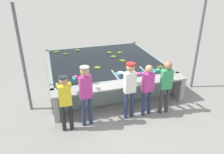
# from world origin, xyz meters

# --- Properties ---
(ground_plane) EXTENTS (80.00, 80.00, 0.00)m
(ground_plane) POSITION_xyz_m (0.00, 0.00, 0.00)
(ground_plane) COLOR gray
(ground_plane) RESTS_ON ground
(wash_tank) EXTENTS (4.24, 3.89, 0.83)m
(wash_tank) POSITION_xyz_m (0.00, 2.38, 0.41)
(wash_tank) COLOR gray
(wash_tank) RESTS_ON ground
(work_ledge) EXTENTS (4.24, 0.45, 0.83)m
(work_ledge) POSITION_xyz_m (0.00, 0.23, 0.59)
(work_ledge) COLOR #9E9E99
(work_ledge) RESTS_ON ground
(worker_0) EXTENTS (0.42, 0.72, 1.59)m
(worker_0) POSITION_xyz_m (-1.76, -0.34, 0.96)
(worker_0) COLOR #1E2328
(worker_0) RESTS_ON ground
(worker_1) EXTENTS (0.46, 0.74, 1.75)m
(worker_1) POSITION_xyz_m (-1.22, -0.26, 1.08)
(worker_1) COLOR navy
(worker_1) RESTS_ON ground
(worker_2) EXTENTS (0.43, 0.73, 1.71)m
(worker_2) POSITION_xyz_m (0.01, -0.29, 1.05)
(worker_2) COLOR navy
(worker_2) RESTS_ON ground
(worker_3) EXTENTS (0.46, 0.73, 1.59)m
(worker_3) POSITION_xyz_m (0.56, -0.28, 0.95)
(worker_3) COLOR navy
(worker_3) RESTS_ON ground
(worker_4) EXTENTS (0.45, 0.73, 1.65)m
(worker_4) POSITION_xyz_m (1.12, -0.34, 0.99)
(worker_4) COLOR #38383D
(worker_4) RESTS_ON ground
(banana_bunch_floating_0) EXTENTS (0.28, 0.28, 0.08)m
(banana_bunch_floating_0) POSITION_xyz_m (-0.42, 1.70, 0.85)
(banana_bunch_floating_0) COLOR #9EC642
(banana_bunch_floating_0) RESTS_ON wash_tank
(banana_bunch_floating_1) EXTENTS (0.28, 0.28, 0.08)m
(banana_bunch_floating_1) POSITION_xyz_m (0.47, 2.62, 0.85)
(banana_bunch_floating_1) COLOR #75A333
(banana_bunch_floating_1) RESTS_ON wash_tank
(banana_bunch_floating_2) EXTENTS (0.28, 0.28, 0.08)m
(banana_bunch_floating_2) POSITION_xyz_m (-1.34, 3.51, 0.85)
(banana_bunch_floating_2) COLOR #75A333
(banana_bunch_floating_2) RESTS_ON wash_tank
(banana_bunch_floating_3) EXTENTS (0.24, 0.24, 0.08)m
(banana_bunch_floating_3) POSITION_xyz_m (-0.78, 3.88, 0.85)
(banana_bunch_floating_3) COLOR #8CB738
(banana_bunch_floating_3) RESTS_ON wash_tank
(banana_bunch_floating_4) EXTENTS (0.28, 0.28, 0.08)m
(banana_bunch_floating_4) POSITION_xyz_m (0.67, 2.09, 0.85)
(banana_bunch_floating_4) COLOR #7FAD33
(banana_bunch_floating_4) RESTS_ON wash_tank
(banana_bunch_floating_5) EXTENTS (0.28, 0.27, 0.08)m
(banana_bunch_floating_5) POSITION_xyz_m (0.87, 3.02, 0.85)
(banana_bunch_floating_5) COLOR #8CB738
(banana_bunch_floating_5) RESTS_ON wash_tank
(banana_bunch_floating_6) EXTENTS (0.27, 0.27, 0.08)m
(banana_bunch_floating_6) POSITION_xyz_m (1.74, 1.09, 0.85)
(banana_bunch_floating_6) COLOR #7FAD33
(banana_bunch_floating_6) RESTS_ON wash_tank
(banana_bunch_floating_7) EXTENTS (0.28, 0.28, 0.08)m
(banana_bunch_floating_7) POSITION_xyz_m (0.45, 3.14, 0.85)
(banana_bunch_floating_7) COLOR #75A333
(banana_bunch_floating_7) RESTS_ON wash_tank
(banana_bunch_floating_8) EXTENTS (0.28, 0.27, 0.08)m
(banana_bunch_floating_8) POSITION_xyz_m (-1.68, 3.93, 0.85)
(banana_bunch_floating_8) COLOR #93BC3D
(banana_bunch_floating_8) RESTS_ON wash_tank
(knife_0) EXTENTS (0.35, 0.10, 0.02)m
(knife_0) POSITION_xyz_m (0.84, 0.29, 0.84)
(knife_0) COLOR silver
(knife_0) RESTS_ON work_ledge
(support_post_left) EXTENTS (0.09, 0.09, 3.20)m
(support_post_left) POSITION_xyz_m (-2.75, 0.98, 1.60)
(support_post_left) COLOR slate
(support_post_left) RESTS_ON ground
(support_post_right) EXTENTS (0.09, 0.09, 3.20)m
(support_post_right) POSITION_xyz_m (2.95, 0.80, 1.60)
(support_post_right) COLOR slate
(support_post_right) RESTS_ON ground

